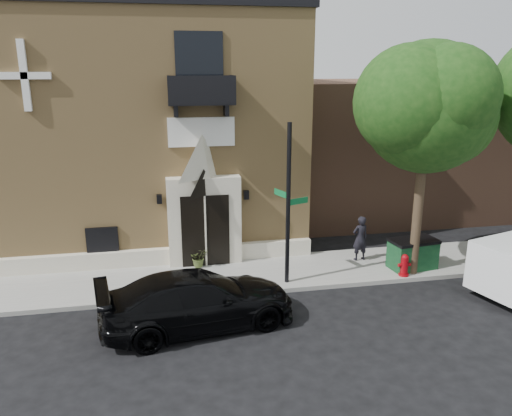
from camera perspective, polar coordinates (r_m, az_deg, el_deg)
The scene contains 11 objects.
ground at distance 16.19m, azimuth -1.24°, elevation -10.05°, with size 120.00×120.00×0.00m, color black.
sidewalk at distance 17.67m, azimuth 1.15°, elevation -7.47°, with size 42.00×3.00×0.15m, color gray.
church at distance 22.45m, azimuth -12.47°, elevation 9.28°, with size 12.20×11.01×9.30m.
neighbour_building at distance 27.72m, azimuth 20.70°, elevation 6.85°, with size 18.00×8.00×6.40m, color brown.
street_tree_left at distance 17.00m, azimuth 19.26°, elevation 10.92°, with size 4.97×4.38×7.77m.
black_sedan at distance 14.25m, azimuth -6.61°, elevation -10.44°, with size 2.22×5.45×1.58m, color black.
street_sign at distance 15.99m, azimuth 3.71°, elevation 0.38°, with size 1.02×0.80×5.29m.
fire_hydrant at distance 17.91m, azimuth 16.59°, elevation -6.27°, with size 0.44×0.35×0.77m.
dumpster at distance 18.59m, azimuth 17.47°, elevation -4.98°, with size 1.75×1.14×1.07m.
planter at distance 18.03m, azimuth -6.56°, elevation -5.62°, with size 0.64×0.55×0.71m, color #485628.
pedestrian_near at distance 18.76m, azimuth 11.82°, elevation -3.40°, with size 0.61×0.40×1.68m, color black.
Camera 1 is at (-2.42, -14.35, 7.10)m, focal length 35.00 mm.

